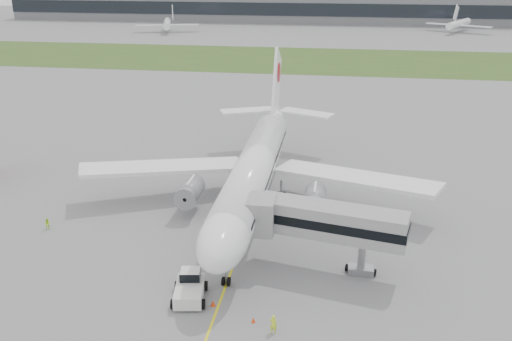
# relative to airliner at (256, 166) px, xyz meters

# --- Properties ---
(ground) EXTENTS (600.00, 600.00, 0.00)m
(ground) POSITION_rel_airliner_xyz_m (0.00, -4.87, -5.66)
(ground) COLOR gray
(ground) RESTS_ON ground
(apron_markings) EXTENTS (70.00, 70.00, 0.04)m
(apron_markings) POSITION_rel_airliner_xyz_m (0.00, -9.87, -5.66)
(apron_markings) COLOR yellow
(apron_markings) RESTS_ON ground
(grass_strip) EXTENTS (600.00, 50.00, 0.02)m
(grass_strip) POSITION_rel_airliner_xyz_m (0.00, 115.13, -5.65)
(grass_strip) COLOR #35541F
(grass_strip) RESTS_ON ground
(terminal_building) EXTENTS (320.00, 22.30, 14.00)m
(terminal_building) POSITION_rel_airliner_xyz_m (0.00, 225.00, 1.34)
(terminal_building) COLOR slate
(terminal_building) RESTS_ON ground
(control_tower) EXTENTS (12.00, 12.00, 56.00)m
(control_tower) POSITION_rel_airliner_xyz_m (-90.00, 227.13, -5.66)
(control_tower) COLOR slate
(control_tower) RESTS_ON ground
(airliner) EXTENTS (48.13, 53.95, 17.88)m
(airliner) POSITION_rel_airliner_xyz_m (0.00, 0.00, 0.00)
(airliner) COLOR white
(airliner) RESTS_ON ground
(pushback_tug) EXTENTS (3.86, 5.16, 2.46)m
(pushback_tug) POSITION_rel_airliner_xyz_m (-3.08, -22.50, -4.53)
(pushback_tug) COLOR silver
(pushback_tug) RESTS_ON ground
(jet_bridge) EXTENTS (16.87, 6.75, 7.69)m
(jet_bridge) POSITION_rel_airliner_xyz_m (9.21, -15.27, 0.03)
(jet_bridge) COLOR #9F9FA1
(jet_bridge) RESTS_ON ground
(safety_cone_left) EXTENTS (0.44, 0.44, 0.61)m
(safety_cone_left) POSITION_rel_airliner_xyz_m (-0.50, -23.69, -5.36)
(safety_cone_left) COLOR #F23C0C
(safety_cone_left) RESTS_ON ground
(safety_cone_right) EXTENTS (0.37, 0.37, 0.52)m
(safety_cone_right) POSITION_rel_airliner_xyz_m (3.72, -25.68, -5.40)
(safety_cone_right) COLOR #F23C0C
(safety_cone_right) RESTS_ON ground
(ground_crew_near) EXTENTS (0.71, 0.50, 1.85)m
(ground_crew_near) POSITION_rel_airliner_xyz_m (5.73, -26.97, -4.74)
(ground_crew_near) COLOR #DCFA29
(ground_crew_near) RESTS_ON ground
(ground_crew_far) EXTENTS (0.93, 0.90, 1.50)m
(ground_crew_far) POSITION_rel_airliner_xyz_m (-24.10, -10.77, -4.91)
(ground_crew_far) COLOR #BFFF2A
(ground_crew_far) RESTS_ON ground
(distant_aircraft_left) EXTENTS (32.84, 30.66, 10.42)m
(distant_aircraft_left) POSITION_rel_airliner_xyz_m (-65.93, 176.35, -5.66)
(distant_aircraft_left) COLOR white
(distant_aircraft_left) RESTS_ON ground
(distant_aircraft_right) EXTENTS (36.25, 34.86, 10.70)m
(distant_aircraft_right) POSITION_rel_airliner_xyz_m (59.29, 194.18, -5.66)
(distant_aircraft_right) COLOR white
(distant_aircraft_right) RESTS_ON ground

